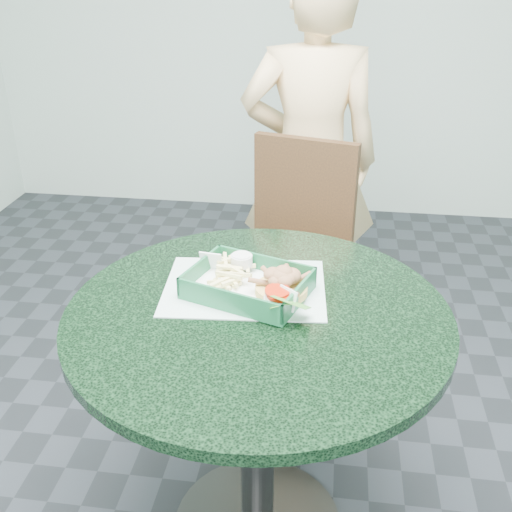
# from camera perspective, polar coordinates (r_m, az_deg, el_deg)

# --- Properties ---
(cafe_table) EXTENTS (0.93, 0.93, 0.75)m
(cafe_table) POSITION_cam_1_polar(r_m,az_deg,el_deg) (1.56, 0.17, -11.01)
(cafe_table) COLOR #343434
(cafe_table) RESTS_ON floor
(dining_chair) EXTENTS (0.40, 0.40, 0.93)m
(dining_chair) POSITION_cam_1_polar(r_m,az_deg,el_deg) (2.27, 4.30, 0.75)
(dining_chair) COLOR #3B2717
(dining_chair) RESTS_ON floor
(diner_person) EXTENTS (0.62, 0.44, 1.58)m
(diner_person) POSITION_cam_1_polar(r_m,az_deg,el_deg) (2.46, 5.18, 9.30)
(diner_person) COLOR #ECC488
(diner_person) RESTS_ON floor
(placemat) EXTENTS (0.43, 0.34, 0.00)m
(placemat) POSITION_cam_1_polar(r_m,az_deg,el_deg) (1.54, -1.08, -3.63)
(placemat) COLOR silver
(placemat) RESTS_ON cafe_table
(food_basket) EXTENTS (0.29, 0.21, 0.06)m
(food_basket) POSITION_cam_1_polar(r_m,az_deg,el_deg) (1.51, -0.76, -3.67)
(food_basket) COLOR #185E37
(food_basket) RESTS_ON placemat
(crab_sandwich) EXTENTS (0.13, 0.13, 0.08)m
(crab_sandwich) POSITION_cam_1_polar(r_m,az_deg,el_deg) (1.50, 2.53, -2.54)
(crab_sandwich) COLOR tan
(crab_sandwich) RESTS_ON food_basket
(fries_pile) EXTENTS (0.11, 0.12, 0.04)m
(fries_pile) POSITION_cam_1_polar(r_m,az_deg,el_deg) (1.53, -2.44, -2.38)
(fries_pile) COLOR #FFEE97
(fries_pile) RESTS_ON food_basket
(sauce_ramekin) EXTENTS (0.06, 0.06, 0.03)m
(sauce_ramekin) POSITION_cam_1_polar(r_m,az_deg,el_deg) (1.56, -2.39, -1.19)
(sauce_ramekin) COLOR silver
(sauce_ramekin) RESTS_ON food_basket
(garnish_cup) EXTENTS (0.11, 0.10, 0.04)m
(garnish_cup) POSITION_cam_1_polar(r_m,az_deg,el_deg) (1.44, 3.34, -4.28)
(garnish_cup) COLOR silver
(garnish_cup) RESTS_ON food_basket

